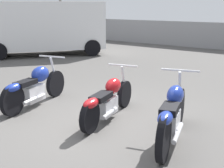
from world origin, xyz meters
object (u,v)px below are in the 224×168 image
at_px(motorcycle_slot_0, 35,86).
at_px(parked_van, 44,26).
at_px(motorcycle_slot_2, 172,115).
at_px(motorcycle_slot_1, 108,100).

relative_size(motorcycle_slot_0, parked_van, 0.39).
bearing_deg(motorcycle_slot_2, parked_van, 133.10).
distance_m(motorcycle_slot_2, parked_van, 10.04).
height_order(motorcycle_slot_0, parked_van, parked_van).
height_order(motorcycle_slot_2, parked_van, parked_van).
xyz_separation_m(motorcycle_slot_0, motorcycle_slot_1, (1.75, 0.33, -0.04)).
height_order(motorcycle_slot_1, motorcycle_slot_2, motorcycle_slot_2).
bearing_deg(parked_van, motorcycle_slot_1, 2.57).
bearing_deg(motorcycle_slot_1, motorcycle_slot_2, -20.86).
relative_size(motorcycle_slot_0, motorcycle_slot_1, 1.00).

